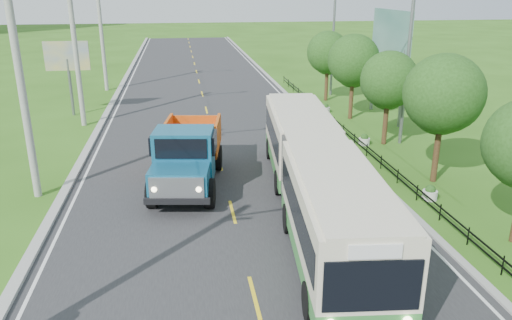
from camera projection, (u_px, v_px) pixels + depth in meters
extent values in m
plane|color=#2D5A15|center=(254.00, 297.00, 14.82)|extent=(240.00, 240.00, 0.00)
cube|color=#28282B|center=(210.00, 124.00, 33.48)|extent=(14.00, 120.00, 0.02)
cube|color=#9E9E99|center=(99.00, 127.00, 32.42)|extent=(0.40, 120.00, 0.15)
cube|color=#9E9E99|center=(313.00, 119.00, 34.50)|extent=(0.30, 120.00, 0.10)
cube|color=silver|center=(108.00, 128.00, 32.52)|extent=(0.12, 120.00, 0.00)
cube|color=silver|center=(306.00, 120.00, 34.43)|extent=(0.12, 120.00, 0.00)
cube|color=yellow|center=(254.00, 297.00, 14.81)|extent=(0.12, 2.20, 0.00)
cube|color=black|center=(354.00, 140.00, 28.94)|extent=(0.04, 40.00, 0.60)
cylinder|color=gray|center=(21.00, 83.00, 20.37)|extent=(0.32, 0.32, 10.00)
cylinder|color=gray|center=(75.00, 49.00, 31.57)|extent=(0.32, 0.32, 10.00)
cylinder|color=gray|center=(101.00, 33.00, 42.77)|extent=(0.32, 0.32, 10.00)
cylinder|color=#382314|center=(437.00, 147.00, 23.14)|extent=(0.28, 0.28, 3.36)
sphere|color=#1E4012|center=(444.00, 94.00, 22.31)|extent=(3.60, 3.60, 3.60)
sphere|color=#1E4012|center=(440.00, 107.00, 23.05)|extent=(2.64, 2.64, 2.64)
cylinder|color=#382314|center=(386.00, 119.00, 28.80)|extent=(0.28, 0.28, 3.02)
sphere|color=#1E4012|center=(389.00, 80.00, 28.05)|extent=(3.24, 3.24, 3.24)
sphere|color=#1E4012|center=(388.00, 89.00, 28.76)|extent=(2.38, 2.38, 2.38)
cylinder|color=#382314|center=(351.00, 96.00, 34.36)|extent=(0.28, 0.28, 3.25)
sphere|color=#1E4012|center=(354.00, 60.00, 33.56)|extent=(3.48, 3.48, 3.48)
sphere|color=#1E4012|center=(353.00, 69.00, 34.28)|extent=(2.55, 2.55, 2.55)
cylinder|color=#382314|center=(327.00, 81.00, 39.99)|extent=(0.28, 0.28, 3.08)
sphere|color=#1E4012|center=(328.00, 52.00, 39.23)|extent=(3.30, 3.30, 3.30)
sphere|color=#1E4012|center=(328.00, 60.00, 39.94)|extent=(2.42, 2.42, 2.42)
cylinder|color=slate|center=(407.00, 66.00, 27.96)|extent=(0.20, 0.20, 9.00)
cylinder|color=slate|center=(333.00, 41.00, 41.02)|extent=(0.20, 0.20, 9.00)
cylinder|color=silver|center=(430.00, 195.00, 21.59)|extent=(0.64, 0.64, 0.40)
sphere|color=#1E4012|center=(430.00, 190.00, 21.51)|extent=(0.44, 0.44, 0.44)
cylinder|color=silver|center=(364.00, 141.00, 29.06)|extent=(0.64, 0.64, 0.40)
sphere|color=#1E4012|center=(364.00, 137.00, 28.97)|extent=(0.44, 0.44, 0.44)
cylinder|color=silver|center=(325.00, 110.00, 36.52)|extent=(0.64, 0.64, 0.40)
sphere|color=#1E4012|center=(326.00, 106.00, 36.44)|extent=(0.44, 0.44, 0.44)
cylinder|color=slate|center=(71.00, 87.00, 35.19)|extent=(0.20, 0.20, 4.00)
cube|color=yellow|center=(67.00, 56.00, 34.46)|extent=(3.00, 0.15, 2.00)
cylinder|color=slate|center=(402.00, 89.00, 32.10)|extent=(0.24, 0.24, 5.00)
cylinder|color=slate|center=(373.00, 76.00, 36.76)|extent=(0.24, 0.24, 5.00)
cube|color=#144C47|center=(391.00, 33.00, 33.35)|extent=(0.20, 6.00, 3.00)
cube|color=#348337|center=(335.00, 246.00, 16.04)|extent=(3.43, 8.18, 0.58)
cube|color=beige|center=(338.00, 209.00, 15.60)|extent=(3.43, 8.18, 2.05)
cube|color=black|center=(338.00, 209.00, 15.60)|extent=(3.41, 7.55, 1.01)
cube|color=#348337|center=(299.00, 158.00, 24.29)|extent=(3.37, 7.66, 0.58)
cube|color=beige|center=(299.00, 132.00, 23.86)|extent=(3.37, 7.66, 2.05)
cube|color=black|center=(299.00, 132.00, 23.86)|extent=(3.35, 7.03, 1.01)
cube|color=#4C4C4C|center=(314.00, 168.00, 19.95)|extent=(2.59, 1.30, 2.53)
cube|color=black|center=(372.00, 286.00, 11.89)|extent=(2.38, 0.30, 1.38)
cylinder|color=black|center=(310.00, 301.00, 13.72)|extent=(0.45, 1.13, 1.10)
cylinder|color=black|center=(396.00, 298.00, 13.84)|extent=(0.45, 1.13, 1.10)
cylinder|color=black|center=(288.00, 218.00, 18.62)|extent=(0.45, 1.13, 1.10)
cylinder|color=black|center=(352.00, 217.00, 18.75)|extent=(0.45, 1.13, 1.10)
cylinder|color=black|center=(279.00, 182.00, 22.02)|extent=(0.45, 1.13, 1.10)
cylinder|color=black|center=(333.00, 181.00, 22.15)|extent=(0.45, 1.13, 1.10)
cylinder|color=black|center=(270.00, 149.00, 26.63)|extent=(0.45, 1.13, 1.10)
cylinder|color=black|center=(315.00, 148.00, 26.75)|extent=(0.45, 1.13, 1.10)
cube|color=#135476|center=(180.00, 181.00, 20.28)|extent=(2.60, 1.93, 1.14)
cube|color=#135476|center=(184.00, 155.00, 21.70)|extent=(2.75, 2.17, 2.27)
cube|color=black|center=(184.00, 142.00, 21.51)|extent=(2.94, 1.87, 0.80)
cube|color=black|center=(188.00, 171.00, 22.91)|extent=(2.15, 6.91, 0.28)
cube|color=#CA5013|center=(192.00, 135.00, 24.36)|extent=(3.10, 3.76, 1.48)
cylinder|color=black|center=(152.00, 193.00, 20.69)|extent=(0.58, 1.30, 1.25)
cylinder|color=black|center=(210.00, 193.00, 20.70)|extent=(0.58, 1.30, 1.25)
cylinder|color=black|center=(170.00, 158.00, 24.99)|extent=(0.58, 1.30, 1.25)
cylinder|color=black|center=(218.00, 158.00, 24.99)|extent=(0.58, 1.30, 1.25)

